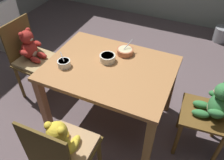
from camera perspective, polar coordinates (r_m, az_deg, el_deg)
ground_plane at (r=2.55m, az=-0.47°, el=-9.58°), size 5.20×5.20×0.04m
dining_table at (r=2.10m, az=-0.56°, el=1.02°), size 1.13×0.85×0.70m
teddy_chair_near_right at (r=2.06m, az=24.45°, el=-6.28°), size 0.43×0.42×0.95m
teddy_chair_near_front at (r=1.70m, az=-12.19°, el=-16.17°), size 0.40×0.40×0.91m
teddy_chair_near_left at (r=2.60m, az=-19.19°, el=6.05°), size 0.44×0.43×0.90m
porridge_bowl_cream_center at (r=2.09m, az=-1.12°, el=5.52°), size 0.14×0.14×0.06m
porridge_bowl_white_near_left at (r=2.07m, az=-11.85°, el=4.08°), size 0.11×0.11×0.12m
porridge_bowl_terracotta_far_center at (r=2.19m, az=3.28°, el=7.19°), size 0.16×0.16×0.13m
metal_pail at (r=4.05m, az=25.52°, el=10.24°), size 0.23×0.23×0.23m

